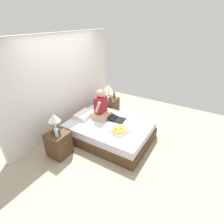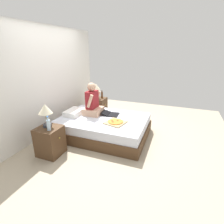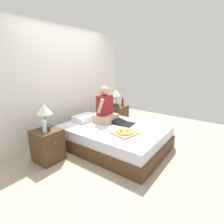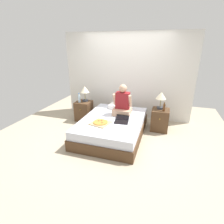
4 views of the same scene
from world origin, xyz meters
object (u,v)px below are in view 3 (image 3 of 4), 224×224
at_px(beer_bottle, 123,102).
at_px(nightstand_right, 118,116).
at_px(person_seated, 105,109).
at_px(laptop, 125,123).
at_px(lamp_on_left_nightstand, 45,111).
at_px(water_bottle, 44,126).
at_px(lamp_on_right_nightstand, 116,94).
at_px(nightstand_left, 48,145).
at_px(bed, 114,137).
at_px(pizza_box, 125,133).

bearing_deg(beer_bottle, nightstand_right, 125.01).
distance_m(person_seated, laptop, 0.53).
xyz_separation_m(lamp_on_left_nightstand, water_bottle, (-0.12, -0.14, -0.22)).
bearing_deg(water_bottle, laptop, -24.67).
relative_size(water_bottle, laptop, 0.62).
height_order(nightstand_right, lamp_on_right_nightstand, lamp_on_right_nightstand).
relative_size(person_seated, laptop, 1.76).
height_order(lamp_on_left_nightstand, nightstand_right, lamp_on_left_nightstand).
relative_size(nightstand_left, water_bottle, 2.09).
distance_m(nightstand_right, beer_bottle, 0.40).
distance_m(water_bottle, lamp_on_right_nightstand, 2.28).
xyz_separation_m(bed, laptop, (0.26, -0.10, 0.25)).
bearing_deg(laptop, nightstand_right, 41.61).
height_order(nightstand_right, laptop, nightstand_right).
bearing_deg(nightstand_right, lamp_on_right_nightstand, 120.94).
bearing_deg(pizza_box, lamp_on_right_nightstand, 40.62).
bearing_deg(lamp_on_right_nightstand, person_seated, -158.66).
bearing_deg(bed, lamp_on_right_nightstand, 33.00).
bearing_deg(pizza_box, bed, 64.93).
relative_size(bed, laptop, 4.64).
xyz_separation_m(beer_bottle, pizza_box, (-1.35, -0.92, -0.20)).
height_order(bed, laptop, laptop).
distance_m(laptop, pizza_box, 0.51).
relative_size(person_seated, pizza_box, 1.61).
relative_size(nightstand_left, laptop, 1.30).
bearing_deg(lamp_on_right_nightstand, water_bottle, -176.46).
bearing_deg(beer_bottle, lamp_on_right_nightstand, 123.69).
xyz_separation_m(bed, water_bottle, (-1.19, 0.56, 0.47)).
height_order(nightstand_left, pizza_box, nightstand_left).
distance_m(nightstand_left, lamp_on_left_nightstand, 0.62).
height_order(lamp_on_left_nightstand, laptop, lamp_on_left_nightstand).
bearing_deg(lamp_on_right_nightstand, bed, -147.00).
relative_size(bed, lamp_on_right_nightstand, 4.57).
distance_m(bed, lamp_on_right_nightstand, 1.45).
xyz_separation_m(lamp_on_left_nightstand, lamp_on_right_nightstand, (2.14, 0.00, 0.00)).
height_order(nightstand_right, pizza_box, nightstand_right).
height_order(beer_bottle, pizza_box, beer_bottle).
xyz_separation_m(nightstand_left, beer_bottle, (2.28, -0.10, 0.38)).
distance_m(lamp_on_left_nightstand, person_seated, 1.29).
relative_size(lamp_on_right_nightstand, pizza_box, 0.93).
bearing_deg(nightstand_left, laptop, -28.91).
bearing_deg(water_bottle, lamp_on_left_nightstand, 49.40).
height_order(lamp_on_right_nightstand, person_seated, person_seated).
bearing_deg(nightstand_left, pizza_box, -47.70).
height_order(water_bottle, laptop, water_bottle).
xyz_separation_m(person_seated, laptop, (0.10, -0.44, -0.27)).
bearing_deg(person_seated, water_bottle, 170.75).
height_order(lamp_on_right_nightstand, laptop, lamp_on_right_nightstand).
bearing_deg(nightstand_right, beer_bottle, -54.99).
xyz_separation_m(lamp_on_left_nightstand, laptop, (1.32, -0.80, -0.43)).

